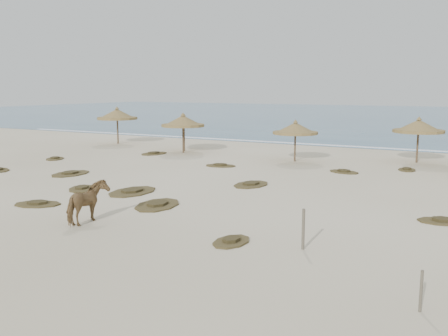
# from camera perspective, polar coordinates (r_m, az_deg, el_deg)

# --- Properties ---
(ground) EXTENTS (160.00, 160.00, 0.00)m
(ground) POSITION_cam_1_polar(r_m,az_deg,el_deg) (19.80, -10.20, -4.98)
(ground) COLOR beige
(ground) RESTS_ON ground
(ocean) EXTENTS (200.00, 100.00, 0.01)m
(ocean) POSITION_cam_1_polar(r_m,az_deg,el_deg) (90.86, 20.99, 5.52)
(ocean) COLOR #284F78
(ocean) RESTS_ON ground
(foam_line) EXTENTS (70.00, 0.60, 0.01)m
(foam_line) POSITION_cam_1_polar(r_m,az_deg,el_deg) (42.94, 12.04, 2.55)
(foam_line) COLOR white
(foam_line) RESTS_ON ground
(palapa_0) EXTENTS (3.55, 3.55, 3.22)m
(palapa_0) POSITION_cam_1_polar(r_m,az_deg,el_deg) (44.06, -12.11, 5.96)
(palapa_0) COLOR brown
(palapa_0) RESTS_ON ground
(palapa_1) EXTENTS (3.55, 3.55, 2.89)m
(palapa_1) POSITION_cam_1_polar(r_m,az_deg,el_deg) (38.14, -4.61, 5.29)
(palapa_1) COLOR brown
(palapa_1) RESTS_ON ground
(palapa_2) EXTENTS (3.24, 3.24, 2.99)m
(palapa_2) POSITION_cam_1_polar(r_m,az_deg,el_deg) (37.07, -4.72, 5.30)
(palapa_2) COLOR brown
(palapa_2) RESTS_ON ground
(palapa_3) EXTENTS (3.40, 3.40, 2.75)m
(palapa_3) POSITION_cam_1_polar(r_m,az_deg,el_deg) (32.93, 8.16, 4.44)
(palapa_3) COLOR brown
(palapa_3) RESTS_ON ground
(palapa_4) EXTENTS (3.36, 3.36, 2.99)m
(palapa_4) POSITION_cam_1_polar(r_m,az_deg,el_deg) (34.35, 21.36, 4.40)
(palapa_4) COLOR brown
(palapa_4) RESTS_ON ground
(horse) EXTENTS (1.01, 1.85, 1.49)m
(horse) POSITION_cam_1_polar(r_m,az_deg,el_deg) (18.41, -15.35, -3.85)
(horse) COLOR olive
(horse) RESTS_ON ground
(fence_post_near) EXTENTS (0.10, 0.10, 1.24)m
(fence_post_near) POSITION_cam_1_polar(r_m,az_deg,el_deg) (15.15, 9.05, -6.92)
(fence_post_near) COLOR #605848
(fence_post_near) RESTS_ON ground
(fence_post_far) EXTENTS (0.08, 0.08, 0.94)m
(fence_post_far) POSITION_cam_1_polar(r_m,az_deg,el_deg) (11.82, 21.59, -12.95)
(fence_post_far) COLOR #605848
(fence_post_far) RESTS_ON ground
(scrub_1) EXTENTS (1.69, 2.53, 0.16)m
(scrub_1) POSITION_cam_1_polar(r_m,az_deg,el_deg) (29.20, -17.15, -0.59)
(scrub_1) COLOR #4C4121
(scrub_1) RESTS_ON ground
(scrub_2) EXTENTS (2.04, 2.22, 0.16)m
(scrub_2) POSITION_cam_1_polar(r_m,az_deg,el_deg) (24.72, -15.93, -2.25)
(scrub_2) COLOR #4C4121
(scrub_2) RESTS_ON ground
(scrub_3) EXTENTS (1.69, 2.40, 0.16)m
(scrub_3) POSITION_cam_1_polar(r_m,az_deg,el_deg) (24.82, 3.12, -1.86)
(scrub_3) COLOR #4C4121
(scrub_3) RESTS_ON ground
(scrub_4) EXTENTS (1.99, 1.57, 0.16)m
(scrub_4) POSITION_cam_1_polar(r_m,az_deg,el_deg) (19.69, 23.69, -5.55)
(scrub_4) COLOR #4C4121
(scrub_4) RESTS_ON ground
(scrub_6) EXTENTS (1.76, 2.42, 0.16)m
(scrub_6) POSITION_cam_1_polar(r_m,az_deg,el_deg) (36.82, -8.01, 1.67)
(scrub_6) COLOR #4C4121
(scrub_6) RESTS_ON ground
(scrub_7) EXTENTS (2.10, 1.70, 0.16)m
(scrub_7) POSITION_cam_1_polar(r_m,az_deg,el_deg) (29.33, 13.53, -0.40)
(scrub_7) COLOR #4C4121
(scrub_7) RESTS_ON ground
(scrub_8) EXTENTS (1.88, 2.08, 0.16)m
(scrub_8) POSITION_cam_1_polar(r_m,az_deg,el_deg) (35.71, -18.76, 1.04)
(scrub_8) COLOR #4C4121
(scrub_8) RESTS_ON ground
(scrub_9) EXTENTS (2.06, 2.77, 0.16)m
(scrub_9) POSITION_cam_1_polar(r_m,az_deg,el_deg) (20.69, -7.62, -4.16)
(scrub_9) COLOR #4C4121
(scrub_9) RESTS_ON ground
(scrub_10) EXTENTS (1.24, 1.67, 0.16)m
(scrub_10) POSITION_cam_1_polar(r_m,az_deg,el_deg) (31.15, 20.18, -0.16)
(scrub_10) COLOR #4C4121
(scrub_10) RESTS_ON ground
(scrub_11) EXTENTS (2.28, 1.92, 0.16)m
(scrub_11) POSITION_cam_1_polar(r_m,az_deg,el_deg) (22.06, -20.54, -3.84)
(scrub_11) COLOR #4C4121
(scrub_11) RESTS_ON ground
(scrub_12) EXTENTS (1.09, 1.61, 0.16)m
(scrub_12) POSITION_cam_1_polar(r_m,az_deg,el_deg) (15.75, 0.85, -8.34)
(scrub_12) COLOR #4C4121
(scrub_12) RESTS_ON ground
(scrub_13) EXTENTS (2.14, 1.63, 0.16)m
(scrub_13) POSITION_cam_1_polar(r_m,az_deg,el_deg) (30.79, -0.41, 0.30)
(scrub_13) COLOR #4C4121
(scrub_13) RESTS_ON ground
(scrub_14) EXTENTS (1.78, 2.73, 0.16)m
(scrub_14) POSITION_cam_1_polar(r_m,az_deg,el_deg) (23.48, -10.43, -2.64)
(scrub_14) COLOR #4C4121
(scrub_14) RESTS_ON ground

